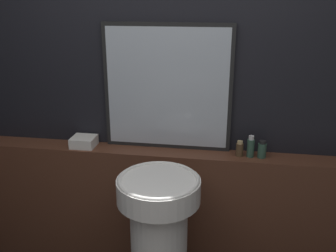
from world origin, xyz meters
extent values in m
cube|color=black|center=(0.00, 1.52, 1.25)|extent=(8.00, 0.06, 2.50)
cube|color=#512D1E|center=(0.00, 1.40, 0.46)|extent=(2.60, 0.19, 0.92)
cylinder|color=silver|center=(0.05, 0.97, 0.87)|extent=(0.47, 0.47, 0.13)
torus|color=silver|center=(0.05, 0.97, 0.93)|extent=(0.46, 0.46, 0.02)
cube|color=black|center=(0.02, 1.47, 1.34)|extent=(0.84, 0.03, 0.83)
cube|color=#B2BCC6|center=(0.02, 1.46, 1.34)|extent=(0.79, 0.02, 0.78)
cube|color=silver|center=(-0.55, 1.40, 0.96)|extent=(0.16, 0.15, 0.07)
cylinder|color=#4C3823|center=(0.50, 1.40, 0.97)|extent=(0.05, 0.05, 0.09)
cylinder|color=tan|center=(0.50, 1.40, 1.02)|extent=(0.03, 0.03, 0.02)
cylinder|color=#2D4C3D|center=(0.57, 1.40, 0.98)|extent=(0.05, 0.05, 0.12)
cylinder|color=silver|center=(0.57, 1.40, 1.05)|extent=(0.03, 0.03, 0.03)
cylinder|color=#2D4C3D|center=(0.64, 1.40, 0.97)|extent=(0.05, 0.05, 0.09)
cylinder|color=black|center=(0.64, 1.40, 1.03)|extent=(0.04, 0.04, 0.02)
camera|label=1|loc=(0.40, -0.87, 1.90)|focal=40.00mm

